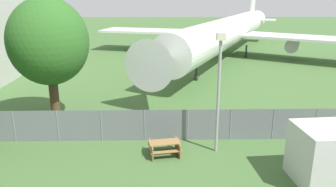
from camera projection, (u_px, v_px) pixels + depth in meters
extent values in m
cylinder|color=slate|center=(14.00, 126.00, 19.12)|extent=(0.07, 0.07, 1.92)
cylinder|color=slate|center=(58.00, 126.00, 19.17)|extent=(0.07, 0.07, 1.92)
cylinder|color=slate|center=(101.00, 126.00, 19.23)|extent=(0.07, 0.07, 1.92)
cylinder|color=slate|center=(145.00, 125.00, 19.28)|extent=(0.07, 0.07, 1.92)
cylinder|color=slate|center=(188.00, 125.00, 19.33)|extent=(0.07, 0.07, 1.92)
cylinder|color=slate|center=(230.00, 125.00, 19.38)|extent=(0.07, 0.07, 1.92)
cylinder|color=slate|center=(273.00, 124.00, 19.44)|extent=(0.07, 0.07, 1.92)
cylinder|color=slate|center=(315.00, 124.00, 19.49)|extent=(0.07, 0.07, 1.92)
cube|color=slate|center=(188.00, 125.00, 19.33)|extent=(56.00, 0.01, 1.92)
cylinder|color=white|center=(228.00, 32.00, 43.48)|extent=(19.83, 37.54, 3.79)
cone|color=white|center=(160.00, 61.00, 24.44)|extent=(5.02, 5.02, 3.79)
cone|color=white|center=(255.00, 20.00, 62.93)|extent=(5.07, 5.73, 3.41)
cube|color=white|center=(315.00, 39.00, 41.30)|extent=(17.97, 14.22, 0.30)
cylinder|color=#939399|center=(292.00, 45.00, 42.90)|extent=(2.97, 3.81, 1.71)
cube|color=white|center=(160.00, 31.00, 49.45)|extent=(18.62, 10.35, 0.30)
cylinder|color=#939399|center=(177.00, 39.00, 49.04)|extent=(2.97, 3.81, 1.71)
cube|color=white|center=(252.00, 19.00, 59.74)|extent=(8.85, 6.22, 0.20)
cylinder|color=#2D2D33|center=(196.00, 72.00, 32.98)|extent=(0.24, 0.24, 1.68)
cylinder|color=#2D2D33|center=(196.00, 77.00, 33.14)|extent=(0.51, 0.63, 0.56)
cylinder|color=#2D2D33|center=(246.00, 51.00, 45.15)|extent=(0.24, 0.24, 1.68)
cylinder|color=#2D2D33|center=(246.00, 55.00, 45.31)|extent=(0.51, 0.63, 0.56)
cylinder|color=#2D2D33|center=(214.00, 49.00, 46.87)|extent=(0.24, 0.24, 1.68)
cylinder|color=#2D2D33|center=(214.00, 53.00, 47.03)|extent=(0.51, 0.63, 0.56)
cube|color=silver|center=(335.00, 155.00, 14.95)|extent=(3.73, 2.79, 2.68)
cube|color=olive|center=(165.00, 142.00, 17.60)|extent=(1.76, 1.01, 0.04)
cube|color=olive|center=(163.00, 143.00, 18.22)|extent=(1.69, 0.54, 0.04)
cube|color=olive|center=(166.00, 152.00, 17.16)|extent=(1.69, 0.54, 0.04)
cube|color=olive|center=(178.00, 147.00, 17.84)|extent=(0.28, 1.39, 0.74)
cube|color=olive|center=(151.00, 149.00, 17.58)|extent=(0.28, 1.39, 0.74)
cylinder|color=#4C3823|center=(55.00, 98.00, 22.15)|extent=(0.62, 0.62, 3.26)
ellipsoid|color=#2D6023|center=(49.00, 42.00, 21.04)|extent=(5.14, 5.14, 5.66)
cylinder|color=#99999E|center=(218.00, 98.00, 17.35)|extent=(0.16, 0.16, 6.15)
cube|color=beige|center=(221.00, 36.00, 16.40)|extent=(0.44, 0.44, 0.36)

